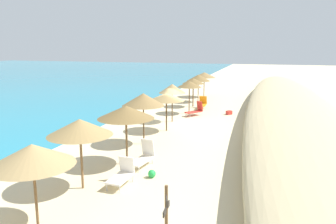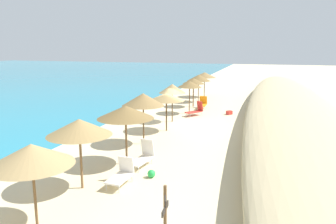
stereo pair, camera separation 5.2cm
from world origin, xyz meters
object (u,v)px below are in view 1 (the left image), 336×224
at_px(beach_umbrella_0, 32,155).
at_px(beach_umbrella_3, 143,100).
at_px(beach_umbrella_7, 193,81).
at_px(beach_umbrella_9, 204,75).
at_px(beach_umbrella_4, 166,97).
at_px(beach_umbrella_8, 198,78).
at_px(beach_umbrella_5, 172,89).
at_px(beach_umbrella_1, 80,127).
at_px(lounge_chair_0, 122,174).
at_px(beach_ball, 152,174).
at_px(lounge_chair_3, 196,110).
at_px(beach_umbrella_2, 126,112).
at_px(cooler_box, 229,113).
at_px(wooden_signpost, 166,212).
at_px(lounge_chair_1, 143,156).
at_px(lounge_chair_2, 202,103).

distance_m(beach_umbrella_0, beach_umbrella_3, 9.15).
relative_size(beach_umbrella_7, beach_umbrella_9, 0.97).
bearing_deg(beach_umbrella_4, beach_umbrella_8, 2.02).
bearing_deg(beach_umbrella_5, beach_umbrella_1, 179.73).
bearing_deg(beach_umbrella_7, lounge_chair_0, -176.19).
height_order(beach_umbrella_7, beach_umbrella_9, beach_umbrella_9).
bearing_deg(beach_umbrella_9, beach_umbrella_7, -178.43).
height_order(beach_umbrella_8, beach_ball, beach_umbrella_8).
distance_m(beach_umbrella_9, beach_ball, 22.97).
distance_m(beach_umbrella_8, lounge_chair_3, 6.89).
bearing_deg(beach_umbrella_2, beach_umbrella_8, 1.56).
bearing_deg(cooler_box, beach_umbrella_0, 169.15).
bearing_deg(beach_umbrella_4, wooden_signpost, -162.67).
bearing_deg(lounge_chair_1, beach_umbrella_0, 86.43).
xyz_separation_m(beach_umbrella_7, beach_umbrella_8, (2.71, 0.10, 0.04)).
height_order(beach_umbrella_3, lounge_chair_0, beach_umbrella_3).
bearing_deg(lounge_chair_0, beach_umbrella_4, -81.88).
height_order(beach_umbrella_1, beach_umbrella_4, beach_umbrella_1).
relative_size(beach_umbrella_0, lounge_chair_2, 1.87).
distance_m(beach_umbrella_1, beach_umbrella_5, 12.17).
xyz_separation_m(beach_umbrella_9, lounge_chair_2, (-6.64, -1.16, -1.91)).
height_order(wooden_signpost, cooler_box, wooden_signpost).
bearing_deg(beach_umbrella_7, beach_umbrella_2, -178.55).
bearing_deg(beach_umbrella_8, beach_umbrella_9, 1.04).
bearing_deg(wooden_signpost, beach_umbrella_0, 69.60).
xyz_separation_m(beach_umbrella_0, beach_umbrella_4, (12.33, -0.33, -0.05)).
bearing_deg(beach_umbrella_4, beach_umbrella_5, 8.41).
xyz_separation_m(beach_umbrella_8, beach_ball, (-19.49, -2.18, -2.20)).
relative_size(beach_umbrella_0, beach_umbrella_7, 1.01).
xyz_separation_m(lounge_chair_3, cooler_box, (1.17, -2.49, -0.28)).
bearing_deg(lounge_chair_2, cooler_box, 140.89).
distance_m(lounge_chair_0, lounge_chair_1, 2.26).
bearing_deg(wooden_signpost, beach_umbrella_2, 12.55).
relative_size(beach_umbrella_7, lounge_chair_3, 1.69).
relative_size(beach_umbrella_4, beach_umbrella_9, 0.93).
distance_m(beach_ball, cooler_box, 14.23).
relative_size(beach_umbrella_4, beach_umbrella_5, 0.90).
height_order(beach_umbrella_0, beach_umbrella_2, beach_umbrella_2).
xyz_separation_m(beach_umbrella_9, lounge_chair_0, (-23.77, -1.35, -1.93)).
relative_size(beach_umbrella_4, beach_ball, 7.35).
bearing_deg(beach_umbrella_9, beach_umbrella_0, -179.70).
bearing_deg(beach_umbrella_0, beach_umbrella_2, -4.05).
height_order(beach_umbrella_0, beach_umbrella_1, beach_umbrella_1).
xyz_separation_m(wooden_signpost, cooler_box, (18.78, 0.59, -0.94)).
bearing_deg(lounge_chair_2, beach_umbrella_1, 84.68).
relative_size(beach_umbrella_2, cooler_box, 6.05).
bearing_deg(lounge_chair_3, beach_umbrella_3, 116.75).
relative_size(beach_umbrella_2, beach_umbrella_5, 1.01).
bearing_deg(wooden_signpost, beach_umbrella_4, -2.83).
height_order(beach_umbrella_9, lounge_chair_2, beach_umbrella_9).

